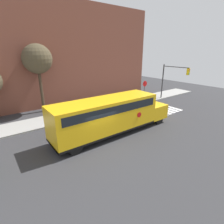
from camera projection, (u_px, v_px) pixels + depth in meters
name	position (u px, v px, depth m)	size (l,w,h in m)	color
ground_plane	(98.00, 142.00, 13.48)	(60.00, 60.00, 0.00)	#333335
sidewalk_strip	(64.00, 117.00, 18.36)	(44.00, 3.00, 0.15)	#9E9E99
building_backdrop	(39.00, 55.00, 21.22)	(32.00, 4.00, 12.46)	brown
crosswalk_stripes	(160.00, 110.00, 20.62)	(4.70, 3.20, 0.01)	white
school_bus	(110.00, 114.00, 14.27)	(10.97, 2.57, 3.09)	yellow
stop_sign	(144.00, 88.00, 23.39)	(0.74, 0.10, 2.90)	#38383A
traffic_light	(171.00, 77.00, 23.64)	(0.28, 3.93, 4.91)	#38383A
tree_far_sidewalk	(37.00, 59.00, 18.43)	(3.09, 3.09, 7.41)	#423323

